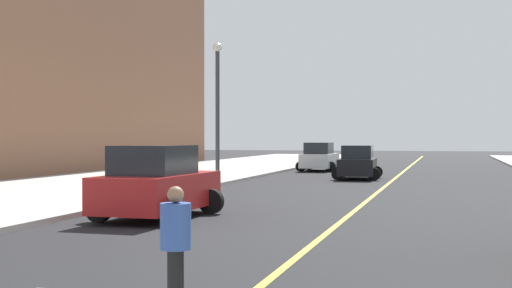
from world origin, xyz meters
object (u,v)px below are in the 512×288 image
(pedestrian_crossing, at_px, (176,242))
(car_red_fourth, at_px, (157,184))
(car_black_nearest, at_px, (358,163))
(street_lamp, at_px, (217,98))
(car_white_second, at_px, (319,158))

(pedestrian_crossing, bearing_deg, car_red_fourth, -166.10)
(car_black_nearest, bearing_deg, pedestrian_crossing, -90.02)
(car_black_nearest, height_order, street_lamp, street_lamp)
(car_black_nearest, xyz_separation_m, street_lamp, (-6.29, -4.47, 3.30))
(street_lamp, bearing_deg, car_red_fourth, -78.14)
(car_black_nearest, distance_m, pedestrian_crossing, 29.08)
(car_black_nearest, distance_m, car_red_fourth, 19.69)
(car_white_second, bearing_deg, pedestrian_crossing, -81.56)
(car_white_second, relative_size, pedestrian_crossing, 2.61)
(car_red_fourth, height_order, street_lamp, street_lamp)
(car_red_fourth, relative_size, street_lamp, 0.68)
(street_lamp, bearing_deg, car_black_nearest, 35.39)
(car_black_nearest, bearing_deg, street_lamp, -146.96)
(car_black_nearest, xyz_separation_m, car_white_second, (-3.47, 8.20, 0.03))
(car_white_second, height_order, street_lamp, street_lamp)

